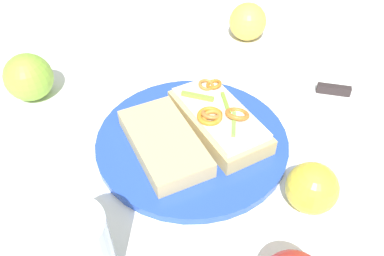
# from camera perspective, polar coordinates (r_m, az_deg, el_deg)

# --- Properties ---
(ground_plane) EXTENTS (2.00, 2.00, 0.00)m
(ground_plane) POSITION_cam_1_polar(r_m,az_deg,el_deg) (0.61, 0.00, -2.24)
(ground_plane) COLOR white
(ground_plane) RESTS_ON ground
(plate) EXTENTS (0.30, 0.30, 0.01)m
(plate) POSITION_cam_1_polar(r_m,az_deg,el_deg) (0.60, 0.00, -1.82)
(plate) COLOR blue
(plate) RESTS_ON ground_plane
(sandwich) EXTENTS (0.19, 0.19, 0.05)m
(sandwich) POSITION_cam_1_polar(r_m,az_deg,el_deg) (0.60, 3.90, 1.43)
(sandwich) COLOR tan
(sandwich) RESTS_ON plate
(bread_slice_side) EXTENTS (0.18, 0.17, 0.03)m
(bread_slice_side) POSITION_cam_1_polar(r_m,az_deg,el_deg) (0.57, -4.14, -2.10)
(bread_slice_side) COLOR tan
(bread_slice_side) RESTS_ON plate
(apple_0) EXTENTS (0.12, 0.12, 0.08)m
(apple_0) POSITION_cam_1_polar(r_m,az_deg,el_deg) (0.72, -22.91, 6.89)
(apple_0) COLOR #8ABF3A
(apple_0) RESTS_ON ground_plane
(apple_1) EXTENTS (0.09, 0.09, 0.07)m
(apple_1) POSITION_cam_1_polar(r_m,az_deg,el_deg) (0.53, 17.23, -8.43)
(apple_1) COLOR gold
(apple_1) RESTS_ON ground_plane
(apple_2) EXTENTS (0.10, 0.10, 0.08)m
(apple_2) POSITION_cam_1_polar(r_m,az_deg,el_deg) (0.85, 8.19, 15.22)
(apple_2) COLOR gold
(apple_2) RESTS_ON ground_plane
(drinking_glass) EXTENTS (0.07, 0.07, 0.11)m
(drinking_glass) POSITION_cam_1_polar(r_m,az_deg,el_deg) (0.44, -16.10, -17.42)
(drinking_glass) COLOR silver
(drinking_glass) RESTS_ON ground_plane
(knife) EXTENTS (0.02, 0.12, 0.02)m
(knife) POSITION_cam_1_polar(r_m,az_deg,el_deg) (0.74, 20.98, 5.10)
(knife) COLOR silver
(knife) RESTS_ON ground_plane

